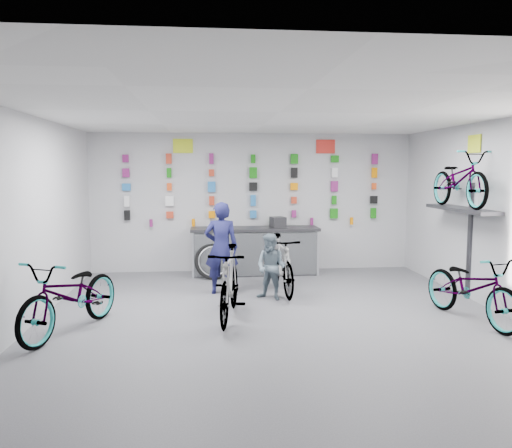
{
  "coord_description": "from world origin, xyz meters",
  "views": [
    {
      "loc": [
        -0.99,
        -6.86,
        2.22
      ],
      "look_at": [
        -0.18,
        1.4,
        1.31
      ],
      "focal_mm": 35.0,
      "sensor_mm": 36.0,
      "label": 1
    }
  ],
  "objects": [
    {
      "name": "floor",
      "position": [
        0.0,
        0.0,
        0.0
      ],
      "size": [
        8.0,
        8.0,
        0.0
      ],
      "primitive_type": "plane",
      "color": "#4E4E53",
      "rests_on": "ground"
    },
    {
      "name": "ceiling",
      "position": [
        0.0,
        0.0,
        3.0
      ],
      "size": [
        8.0,
        8.0,
        0.0
      ],
      "primitive_type": "plane",
      "rotation": [
        3.14,
        0.0,
        0.0
      ],
      "color": "white",
      "rests_on": "wall_back"
    },
    {
      "name": "wall_back",
      "position": [
        0.0,
        4.0,
        1.5
      ],
      "size": [
        7.0,
        0.0,
        7.0
      ],
      "primitive_type": "plane",
      "rotation": [
        1.57,
        0.0,
        0.0
      ],
      "color": "silver",
      "rests_on": "floor"
    },
    {
      "name": "wall_front",
      "position": [
        0.0,
        -4.0,
        1.5
      ],
      "size": [
        7.0,
        0.0,
        7.0
      ],
      "primitive_type": "plane",
      "rotation": [
        -1.57,
        0.0,
        0.0
      ],
      "color": "silver",
      "rests_on": "floor"
    },
    {
      "name": "wall_left",
      "position": [
        -3.5,
        0.0,
        1.5
      ],
      "size": [
        0.0,
        8.0,
        8.0
      ],
      "primitive_type": "plane",
      "rotation": [
        1.57,
        0.0,
        1.57
      ],
      "color": "silver",
      "rests_on": "floor"
    },
    {
      "name": "counter",
      "position": [
        0.0,
        3.54,
        0.49
      ],
      "size": [
        2.7,
        0.66,
        1.0
      ],
      "color": "black",
      "rests_on": "floor"
    },
    {
      "name": "merch_wall",
      "position": [
        0.05,
        3.93,
        1.8
      ],
      "size": [
        5.57,
        0.08,
        1.57
      ],
      "color": "black",
      "rests_on": "wall_back"
    },
    {
      "name": "wall_bracket",
      "position": [
        3.33,
        1.2,
        1.46
      ],
      "size": [
        0.39,
        1.9,
        2.0
      ],
      "color": "#333338",
      "rests_on": "wall_right"
    },
    {
      "name": "sign_left",
      "position": [
        -1.5,
        3.98,
        2.72
      ],
      "size": [
        0.42,
        0.02,
        0.3
      ],
      "primitive_type": "cube",
      "color": "#CEE322",
      "rests_on": "wall_back"
    },
    {
      "name": "sign_right",
      "position": [
        1.6,
        3.98,
        2.72
      ],
      "size": [
        0.42,
        0.02,
        0.3
      ],
      "primitive_type": "cube",
      "color": "red",
      "rests_on": "wall_back"
    },
    {
      "name": "sign_side",
      "position": [
        3.48,
        1.2,
        2.65
      ],
      "size": [
        0.02,
        0.4,
        0.3
      ],
      "primitive_type": "cube",
      "color": "#CEE322",
      "rests_on": "wall_right"
    },
    {
      "name": "bike_left",
      "position": [
        -2.84,
        -0.04,
        0.53
      ],
      "size": [
        1.43,
        2.12,
        1.05
      ],
      "primitive_type": "imported",
      "rotation": [
        0.0,
        0.0,
        -0.4
      ],
      "color": "gray",
      "rests_on": "floor"
    },
    {
      "name": "bike_center",
      "position": [
        -0.68,
        0.39,
        0.54
      ],
      "size": [
        0.81,
        1.87,
        1.09
      ],
      "primitive_type": "imported",
      "rotation": [
        0.0,
        0.0,
        -0.17
      ],
      "color": "gray",
      "rests_on": "floor"
    },
    {
      "name": "bike_right",
      "position": [
        2.84,
        -0.07,
        0.51
      ],
      "size": [
        1.06,
        2.03,
        1.02
      ],
      "primitive_type": "imported",
      "rotation": [
        0.0,
        0.0,
        0.21
      ],
      "color": "gray",
      "rests_on": "floor"
    },
    {
      "name": "bike_service",
      "position": [
        0.32,
        1.87,
        0.53
      ],
      "size": [
        0.63,
        1.78,
        1.05
      ],
      "primitive_type": "imported",
      "rotation": [
        0.0,
        0.0,
        0.08
      ],
      "color": "gray",
      "rests_on": "floor"
    },
    {
      "name": "bike_wall",
      "position": [
        3.25,
        1.2,
        2.05
      ],
      "size": [
        0.63,
        1.8,
        0.95
      ],
      "primitive_type": "imported",
      "color": "gray",
      "rests_on": "wall_bracket"
    },
    {
      "name": "clerk",
      "position": [
        -0.75,
        1.96,
        0.83
      ],
      "size": [
        0.63,
        0.43,
        1.65
      ],
      "primitive_type": "imported",
      "rotation": [
        0.0,
        0.0,
        3.08
      ],
      "color": "#161846",
      "rests_on": "floor"
    },
    {
      "name": "customer",
      "position": [
        0.08,
        1.45,
        0.57
      ],
      "size": [
        0.7,
        0.67,
        1.14
      ],
      "primitive_type": "imported",
      "rotation": [
        0.0,
        0.0,
        -0.6
      ],
      "color": "slate",
      "rests_on": "floor"
    },
    {
      "name": "spare_wheel",
      "position": [
        -0.88,
        3.17,
        0.37
      ],
      "size": [
        0.77,
        0.31,
        0.75
      ],
      "rotation": [
        0.0,
        0.0,
        0.0
      ],
      "color": "black",
      "rests_on": "floor"
    },
    {
      "name": "register",
      "position": [
        0.49,
        3.55,
        1.11
      ],
      "size": [
        0.34,
        0.36,
        0.22
      ],
      "primitive_type": "cube",
      "rotation": [
        0.0,
        0.0,
        0.24
      ],
      "color": "black",
      "rests_on": "counter"
    }
  ]
}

